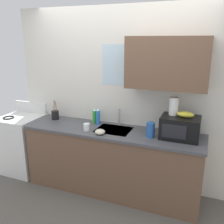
{
  "coord_description": "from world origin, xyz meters",
  "views": [
    {
      "loc": [
        1.15,
        -2.9,
        2.06
      ],
      "look_at": [
        0.0,
        0.0,
        1.15
      ],
      "focal_mm": 39.99,
      "sensor_mm": 36.0,
      "label": 1
    }
  ],
  "objects_px": {
    "dish_soap_bottle_blue": "(98,117)",
    "dish_soap_bottle_green": "(95,116)",
    "microwave": "(180,127)",
    "cereal_canister": "(150,130)",
    "stove_range": "(22,143)",
    "paper_towel_roll": "(174,106)",
    "utensil_crock": "(55,115)",
    "mug_white": "(87,127)",
    "banana_bunch": "(185,114)",
    "small_bowl": "(100,132)"
  },
  "relations": [
    {
      "from": "stove_range",
      "to": "microwave",
      "type": "xyz_separation_m",
      "value": [
        2.42,
        0.04,
        0.58
      ]
    },
    {
      "from": "banana_bunch",
      "to": "mug_white",
      "type": "height_order",
      "value": "banana_bunch"
    },
    {
      "from": "banana_bunch",
      "to": "utensil_crock",
      "type": "distance_m",
      "value": 1.9
    },
    {
      "from": "dish_soap_bottle_green",
      "to": "utensil_crock",
      "type": "relative_size",
      "value": 0.73
    },
    {
      "from": "banana_bunch",
      "to": "mug_white",
      "type": "relative_size",
      "value": 2.11
    },
    {
      "from": "paper_towel_roll",
      "to": "cereal_canister",
      "type": "bearing_deg",
      "value": -147.99
    },
    {
      "from": "utensil_crock",
      "to": "dish_soap_bottle_green",
      "type": "bearing_deg",
      "value": 6.62
    },
    {
      "from": "paper_towel_roll",
      "to": "small_bowl",
      "type": "xyz_separation_m",
      "value": [
        -0.86,
        -0.3,
        -0.35
      ]
    },
    {
      "from": "microwave",
      "to": "paper_towel_roll",
      "type": "xyz_separation_m",
      "value": [
        -0.1,
        0.05,
        0.24
      ]
    },
    {
      "from": "mug_white",
      "to": "small_bowl",
      "type": "relative_size",
      "value": 0.73
    },
    {
      "from": "dish_soap_bottle_green",
      "to": "dish_soap_bottle_blue",
      "type": "bearing_deg",
      "value": -33.07
    },
    {
      "from": "paper_towel_roll",
      "to": "dish_soap_bottle_blue",
      "type": "relative_size",
      "value": 0.92
    },
    {
      "from": "paper_towel_roll",
      "to": "dish_soap_bottle_blue",
      "type": "distance_m",
      "value": 1.07
    },
    {
      "from": "dish_soap_bottle_blue",
      "to": "dish_soap_bottle_green",
      "type": "relative_size",
      "value": 1.1
    },
    {
      "from": "microwave",
      "to": "cereal_canister",
      "type": "height_order",
      "value": "microwave"
    },
    {
      "from": "paper_towel_roll",
      "to": "utensil_crock",
      "type": "xyz_separation_m",
      "value": [
        -1.74,
        0.02,
        -0.31
      ]
    },
    {
      "from": "microwave",
      "to": "banana_bunch",
      "type": "height_order",
      "value": "banana_bunch"
    },
    {
      "from": "stove_range",
      "to": "dish_soap_bottle_blue",
      "type": "distance_m",
      "value": 1.41
    },
    {
      "from": "banana_bunch",
      "to": "dish_soap_bottle_blue",
      "type": "height_order",
      "value": "banana_bunch"
    },
    {
      "from": "microwave",
      "to": "cereal_canister",
      "type": "bearing_deg",
      "value": -163.83
    },
    {
      "from": "dish_soap_bottle_blue",
      "to": "stove_range",
      "type": "bearing_deg",
      "value": -173.91
    },
    {
      "from": "microwave",
      "to": "mug_white",
      "type": "distance_m",
      "value": 1.19
    },
    {
      "from": "banana_bunch",
      "to": "stove_range",
      "type": "bearing_deg",
      "value": -178.92
    },
    {
      "from": "dish_soap_bottle_blue",
      "to": "small_bowl",
      "type": "bearing_deg",
      "value": -62.14
    },
    {
      "from": "dish_soap_bottle_green",
      "to": "utensil_crock",
      "type": "height_order",
      "value": "utensil_crock"
    },
    {
      "from": "banana_bunch",
      "to": "dish_soap_bottle_green",
      "type": "height_order",
      "value": "banana_bunch"
    },
    {
      "from": "utensil_crock",
      "to": "microwave",
      "type": "bearing_deg",
      "value": -2.22
    },
    {
      "from": "cereal_canister",
      "to": "paper_towel_roll",
      "type": "bearing_deg",
      "value": 32.01
    },
    {
      "from": "microwave",
      "to": "small_bowl",
      "type": "relative_size",
      "value": 3.54
    },
    {
      "from": "paper_towel_roll",
      "to": "utensil_crock",
      "type": "bearing_deg",
      "value": 179.35
    },
    {
      "from": "small_bowl",
      "to": "microwave",
      "type": "bearing_deg",
      "value": 14.59
    },
    {
      "from": "stove_range",
      "to": "cereal_canister",
      "type": "bearing_deg",
      "value": -1.47
    },
    {
      "from": "banana_bunch",
      "to": "mug_white",
      "type": "bearing_deg",
      "value": -171.18
    },
    {
      "from": "paper_towel_roll",
      "to": "cereal_canister",
      "type": "relative_size",
      "value": 1.19
    },
    {
      "from": "utensil_crock",
      "to": "banana_bunch",
      "type": "bearing_deg",
      "value": -2.12
    },
    {
      "from": "stove_range",
      "to": "paper_towel_roll",
      "type": "bearing_deg",
      "value": 2.38
    },
    {
      "from": "mug_white",
      "to": "dish_soap_bottle_green",
      "type": "bearing_deg",
      "value": 96.77
    },
    {
      "from": "dish_soap_bottle_blue",
      "to": "dish_soap_bottle_green",
      "type": "height_order",
      "value": "dish_soap_bottle_blue"
    },
    {
      "from": "banana_bunch",
      "to": "small_bowl",
      "type": "relative_size",
      "value": 1.54
    },
    {
      "from": "stove_range",
      "to": "utensil_crock",
      "type": "bearing_deg",
      "value": 11.33
    },
    {
      "from": "cereal_canister",
      "to": "utensil_crock",
      "type": "xyz_separation_m",
      "value": [
        -1.5,
        0.17,
        -0.02
      ]
    },
    {
      "from": "cereal_canister",
      "to": "stove_range",
      "type": "bearing_deg",
      "value": 178.53
    },
    {
      "from": "dish_soap_bottle_green",
      "to": "small_bowl",
      "type": "height_order",
      "value": "dish_soap_bottle_green"
    },
    {
      "from": "paper_towel_roll",
      "to": "dish_soap_bottle_blue",
      "type": "bearing_deg",
      "value": 177.76
    },
    {
      "from": "microwave",
      "to": "mug_white",
      "type": "xyz_separation_m",
      "value": [
        -1.17,
        -0.19,
        -0.09
      ]
    },
    {
      "from": "banana_bunch",
      "to": "utensil_crock",
      "type": "height_order",
      "value": "banana_bunch"
    },
    {
      "from": "paper_towel_roll",
      "to": "dish_soap_bottle_green",
      "type": "height_order",
      "value": "paper_towel_roll"
    },
    {
      "from": "stove_range",
      "to": "cereal_canister",
      "type": "distance_m",
      "value": 2.15
    },
    {
      "from": "dish_soap_bottle_green",
      "to": "mug_white",
      "type": "height_order",
      "value": "dish_soap_bottle_green"
    },
    {
      "from": "stove_range",
      "to": "dish_soap_bottle_green",
      "type": "height_order",
      "value": "dish_soap_bottle_green"
    }
  ]
}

